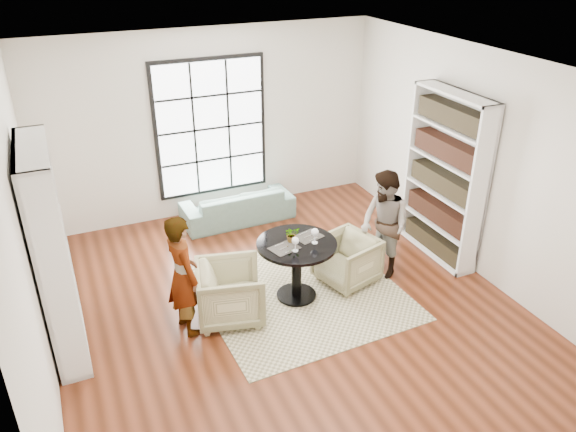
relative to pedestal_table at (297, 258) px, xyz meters
name	(u,v)px	position (x,y,z in m)	size (l,w,h in m)	color
ground	(285,304)	(-0.20, -0.09, -0.58)	(6.00, 6.00, 0.00)	maroon
room_shell	(268,198)	(-0.20, 0.45, 0.68)	(6.00, 6.01, 6.00)	silver
rug	(301,293)	(0.08, 0.04, -0.58)	(2.48, 2.48, 0.01)	#C3B892
pedestal_table	(297,258)	(0.00, 0.00, 0.00)	(1.01, 1.01, 0.80)	black
sofa	(238,205)	(0.02, 2.36, -0.32)	(1.80, 0.70, 0.53)	slate
armchair_left	(230,292)	(-0.91, -0.07, -0.22)	(0.77, 0.80, 0.72)	#C7BF8E
armchair_right	(347,260)	(0.77, 0.06, -0.25)	(0.70, 0.72, 0.66)	tan
person_left	(183,275)	(-1.46, -0.07, 0.17)	(0.55, 0.36, 1.50)	gray
person_right	(384,225)	(1.32, 0.06, 0.17)	(0.73, 0.57, 1.50)	gray
placemat_left	(284,248)	(-0.19, -0.06, 0.23)	(0.34, 0.26, 0.01)	black
placemat_right	(308,237)	(0.20, 0.08, 0.23)	(0.34, 0.26, 0.01)	black
cutlery_left	(284,248)	(-0.19, -0.06, 0.23)	(0.14, 0.22, 0.01)	silver
cutlery_right	(308,236)	(0.20, 0.08, 0.23)	(0.14, 0.22, 0.01)	silver
wine_glass_left	(295,241)	(-0.10, -0.17, 0.36)	(0.09, 0.09, 0.19)	silver
wine_glass_right	(315,233)	(0.20, -0.09, 0.37)	(0.09, 0.09, 0.20)	silver
flower_centerpiece	(292,234)	(-0.04, 0.06, 0.32)	(0.18, 0.16, 0.20)	gray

